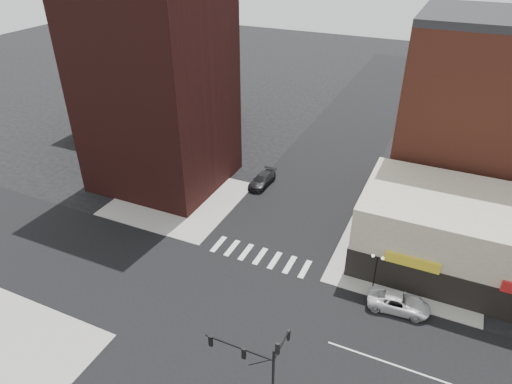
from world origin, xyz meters
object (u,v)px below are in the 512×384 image
at_px(street_lamp_ne, 377,264).
at_px(white_suv, 399,302).
at_px(traffic_signal, 262,362).
at_px(dark_sedan_north, 262,180).

xyz_separation_m(street_lamp_ne, white_suv, (2.68, -1.50, -2.51)).
height_order(traffic_signal, dark_sedan_north, traffic_signal).
bearing_deg(dark_sedan_north, traffic_signal, -62.65).
height_order(street_lamp_ne, dark_sedan_north, street_lamp_ne).
distance_m(traffic_signal, dark_sedan_north, 33.27).
xyz_separation_m(white_suv, dark_sedan_north, (-20.82, 15.85, -0.00)).
distance_m(traffic_signal, street_lamp_ne, 16.62).
height_order(street_lamp_ne, white_suv, street_lamp_ne).
relative_size(traffic_signal, dark_sedan_north, 1.45).
relative_size(street_lamp_ne, white_suv, 0.74).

